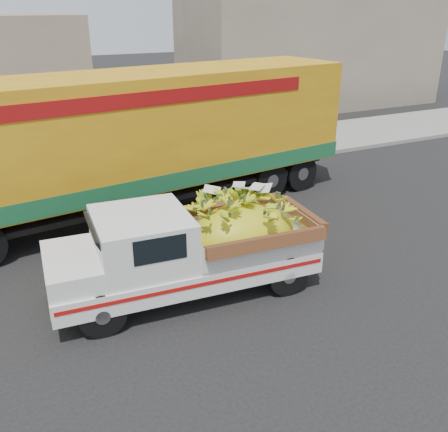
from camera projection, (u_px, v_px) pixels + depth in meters
name	position (u px, v px, depth m)	size (l,w,h in m)	color
ground	(177.00, 274.00, 10.79)	(100.00, 100.00, 0.00)	black
curb	(107.00, 185.00, 15.82)	(60.00, 0.25, 0.15)	gray
sidewalk	(92.00, 168.00, 17.56)	(60.00, 4.00, 0.14)	gray
building_right	(311.00, 50.00, 27.78)	(14.00, 6.00, 6.00)	gray
pickup_truck	(204.00, 245.00, 9.90)	(5.34, 2.29, 1.83)	black
semi_trailer	(146.00, 137.00, 13.26)	(12.04, 4.01, 3.80)	black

